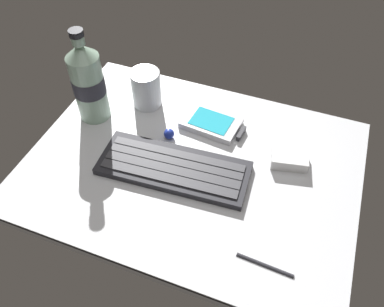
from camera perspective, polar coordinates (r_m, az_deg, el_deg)
The scene contains 8 objects.
ground_plane at distance 78.19cm, azimuth -0.06°, elevation -2.06°, with size 64.00×48.00×2.80cm.
keyboard at distance 75.93cm, azimuth -2.67°, elevation -2.07°, with size 29.67×12.90×1.70cm.
handheld_device at distance 84.36cm, azimuth 3.20°, elevation 4.30°, with size 13.33×8.82×1.50cm.
juice_cup at distance 88.32cm, azimuth -6.62°, elevation 9.16°, with size 6.40×6.40×8.50cm.
water_bottle at distance 84.34cm, azimuth -14.82°, elevation 9.99°, with size 6.73×6.73×20.80cm.
charger_block at distance 79.40cm, azimuth 13.90°, elevation -0.52°, with size 7.00×5.60×2.40cm, color white.
trackball_mouse at distance 81.73cm, azimuth -3.35°, elevation 2.86°, with size 2.20×2.20×2.20cm, color #2338B2.
stylus_pen at distance 66.51cm, azimuth 10.51°, elevation -15.52°, with size 0.70×0.70×9.50cm, color #26262B.
Camera 1 is at (17.80, -46.81, 59.24)cm, focal length 36.84 mm.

